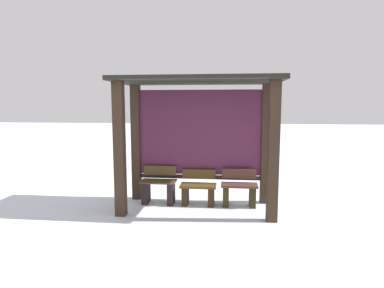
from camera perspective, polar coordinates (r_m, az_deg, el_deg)
ground_plane at (r=6.44m, az=0.93°, el=-11.55°), size 60.00×60.00×0.00m
bus_shelter at (r=6.30m, az=1.12°, el=4.48°), size 3.16×1.48×2.57m
bench_left_inside at (r=6.73m, az=-6.05°, el=-7.98°), size 0.74×0.40×0.77m
bench_center_inside at (r=6.61m, az=1.15°, el=-8.38°), size 0.74×0.38×0.71m
bench_right_inside at (r=6.59m, az=8.51°, el=-8.37°), size 0.74×0.36×0.74m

